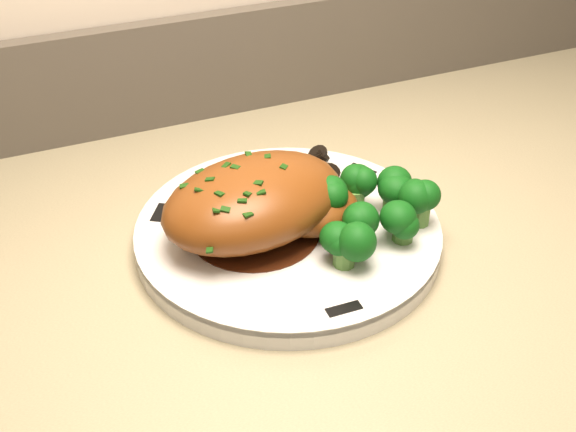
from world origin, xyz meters
name	(u,v)px	position (x,y,z in m)	size (l,w,h in m)	color
plate	(288,233)	(0.23, 1.73, 0.82)	(0.27, 0.27, 0.02)	silver
rim_accent_0	(362,170)	(0.33, 1.78, 0.83)	(0.03, 0.01, 0.00)	black
rim_accent_1	(160,213)	(0.13, 1.79, 0.83)	(0.03, 0.01, 0.00)	black
rim_accent_2	(344,309)	(0.23, 1.61, 0.83)	(0.03, 0.01, 0.00)	black
gravy_pool	(255,231)	(0.20, 1.73, 0.83)	(0.11, 0.11, 0.00)	#38170A
chicken_breast	(261,202)	(0.21, 1.73, 0.86)	(0.19, 0.14, 0.06)	brown
mushroom_pile	(293,181)	(0.26, 1.78, 0.84)	(0.09, 0.06, 0.02)	black
broccoli_florets	(373,210)	(0.29, 1.69, 0.85)	(0.11, 0.09, 0.04)	#518136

